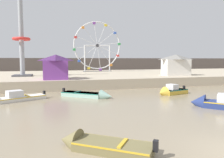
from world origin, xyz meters
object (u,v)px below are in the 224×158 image
Objects in this scene: carnival_booth_purple_stall at (56,66)px; motorboat_navy_blue at (220,104)px; motorboat_seafoam at (91,95)px; ferris_wheel_white_frame at (97,46)px; motorboat_white_red_stripe at (9,99)px; motorboat_olive_wood at (96,144)px; carnival_booth_white_ticket at (176,65)px; motorboat_mustard_yellow at (170,91)px; drop_tower_steel_tower at (21,41)px.

motorboat_navy_blue is at bearing -48.09° from carnival_booth_purple_stall.
motorboat_navy_blue is 1.29× the size of carnival_booth_purple_stall.
ferris_wheel_white_frame is at bearing 114.70° from motorboat_seafoam.
ferris_wheel_white_frame is (13.66, 24.96, 6.51)m from motorboat_white_red_stripe.
motorboat_seafoam is at bearing 6.42° from motorboat_navy_blue.
motorboat_seafoam is at bearing 157.10° from motorboat_white_red_stripe.
motorboat_olive_wood is 1.09× the size of carnival_booth_purple_stall.
carnival_booth_white_ticket reaches higher than motorboat_seafoam.
motorboat_white_red_stripe is (-7.72, -0.30, 0.03)m from motorboat_seafoam.
ferris_wheel_white_frame is (-3.01, 25.21, 6.44)m from motorboat_mustard_yellow.
carnival_booth_white_ticket reaches higher than motorboat_navy_blue.
ferris_wheel_white_frame reaches higher than carnival_booth_purple_stall.
motorboat_mustard_yellow is 26.19m from ferris_wheel_white_frame.
motorboat_mustard_yellow is 0.98× the size of motorboat_olive_wood.
carnival_booth_white_ticket is (19.12, 1.87, 0.09)m from carnival_booth_purple_stall.
carnival_booth_purple_stall is (-1.19, 20.29, 2.79)m from motorboat_olive_wood.
motorboat_seafoam is 1.09× the size of carnival_booth_white_ticket.
motorboat_mustard_yellow reaches higher than motorboat_seafoam.
ferris_wheel_white_frame reaches higher than motorboat_olive_wood.
carnival_booth_purple_stall is at bearing -50.14° from motorboat_olive_wood.
motorboat_navy_blue is at bearing 131.10° from motorboat_white_red_stripe.
ferris_wheel_white_frame is at bearing -98.36° from motorboat_mustard_yellow.
motorboat_seafoam is 1.37× the size of carnival_booth_purple_stall.
carnival_booth_purple_stall is (-9.23, -17.20, -3.78)m from ferris_wheel_white_frame.
drop_tower_steel_tower is at bearing -40.78° from motorboat_olive_wood.
drop_tower_steel_tower reaches higher than motorboat_navy_blue.
carnival_booth_purple_stall reaches higher than motorboat_olive_wood.
carnival_booth_purple_stall is at bearing -144.90° from motorboat_white_red_stripe.
carnival_booth_purple_stall is (-12.41, 15.18, 2.66)m from motorboat_navy_blue.
ferris_wheel_white_frame is 2.28× the size of carnival_booth_white_ticket.
drop_tower_steel_tower is at bearing 128.91° from carnival_booth_purple_stall.
drop_tower_steel_tower reaches higher than motorboat_olive_wood.
carnival_booth_purple_stall reaches higher than motorboat_navy_blue.
carnival_booth_purple_stall is (4.44, 7.76, 2.73)m from motorboat_white_red_stripe.
drop_tower_steel_tower is at bearing -55.75° from motorboat_mustard_yellow.
ferris_wheel_white_frame is 17.61m from drop_tower_steel_tower.
drop_tower_steel_tower reaches higher than carnival_booth_white_ticket.
motorboat_seafoam is 0.91× the size of motorboat_white_red_stripe.
motorboat_navy_blue is 12.33m from motorboat_olive_wood.
motorboat_navy_blue is 0.45× the size of ferris_wheel_white_frame.
motorboat_navy_blue is at bearing -119.02° from motorboat_olive_wood.
ferris_wheel_white_frame is at bearing -65.59° from motorboat_olive_wood.
drop_tower_steel_tower reaches higher than motorboat_seafoam.
drop_tower_steel_tower is at bearing -143.25° from ferris_wheel_white_frame.
motorboat_olive_wood is 28.65m from carnival_booth_white_ticket.
carnival_booth_purple_stall reaches higher than motorboat_white_red_stripe.
drop_tower_steel_tower is 3.37× the size of carnival_booth_purple_stall.
carnival_booth_white_ticket is at bearing -92.48° from motorboat_olive_wood.
motorboat_mustard_yellow is (16.68, -0.25, 0.07)m from motorboat_white_red_stripe.
motorboat_navy_blue reaches higher than motorboat_white_red_stripe.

